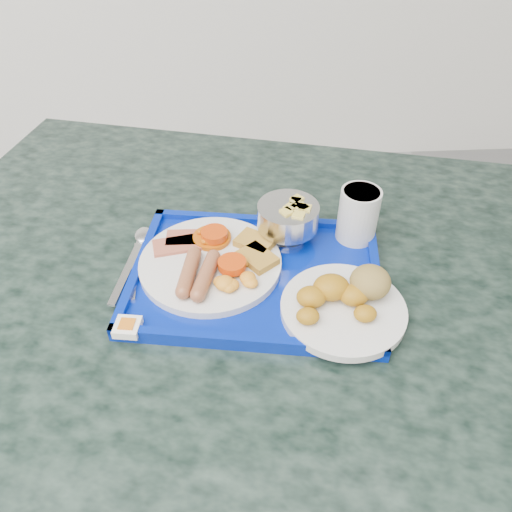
{
  "coord_description": "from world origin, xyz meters",
  "views": [
    {
      "loc": [
        0.99,
        0.58,
        1.41
      ],
      "look_at": [
        1.02,
        1.17,
        0.89
      ],
      "focal_mm": 35.0,
      "sensor_mm": 36.0,
      "label": 1
    }
  ],
  "objects_px": {
    "main_plate": "(214,262)",
    "table": "(274,354)",
    "fruit_bowl": "(289,217)",
    "tray": "(256,277)",
    "bread_plate": "(346,300)",
    "juice_cup": "(358,213)"
  },
  "relations": [
    {
      "from": "bread_plate",
      "to": "fruit_bowl",
      "type": "bearing_deg",
      "value": 111.83
    },
    {
      "from": "main_plate",
      "to": "juice_cup",
      "type": "bearing_deg",
      "value": 14.79
    },
    {
      "from": "table",
      "to": "bread_plate",
      "type": "xyz_separation_m",
      "value": [
        0.09,
        -0.1,
        0.25
      ]
    },
    {
      "from": "bread_plate",
      "to": "fruit_bowl",
      "type": "xyz_separation_m",
      "value": [
        -0.07,
        0.17,
        0.03
      ]
    },
    {
      "from": "main_plate",
      "to": "fruit_bowl",
      "type": "relative_size",
      "value": 2.23
    },
    {
      "from": "tray",
      "to": "fruit_bowl",
      "type": "relative_size",
      "value": 4.2
    },
    {
      "from": "table",
      "to": "fruit_bowl",
      "type": "bearing_deg",
      "value": 72.51
    },
    {
      "from": "table",
      "to": "main_plate",
      "type": "height_order",
      "value": "main_plate"
    },
    {
      "from": "table",
      "to": "bread_plate",
      "type": "bearing_deg",
      "value": -46.15
    },
    {
      "from": "main_plate",
      "to": "bread_plate",
      "type": "bearing_deg",
      "value": -28.03
    },
    {
      "from": "juice_cup",
      "to": "fruit_bowl",
      "type": "bearing_deg",
      "value": 179.77
    },
    {
      "from": "juice_cup",
      "to": "tray",
      "type": "bearing_deg",
      "value": -154.08
    },
    {
      "from": "fruit_bowl",
      "to": "juice_cup",
      "type": "bearing_deg",
      "value": -0.23
    },
    {
      "from": "fruit_bowl",
      "to": "tray",
      "type": "bearing_deg",
      "value": -124.56
    },
    {
      "from": "fruit_bowl",
      "to": "juice_cup",
      "type": "xyz_separation_m",
      "value": [
        0.12,
        -0.0,
        0.0
      ]
    },
    {
      "from": "tray",
      "to": "bread_plate",
      "type": "xyz_separation_m",
      "value": [
        0.13,
        -0.08,
        0.02
      ]
    },
    {
      "from": "table",
      "to": "juice_cup",
      "type": "relative_size",
      "value": 15.93
    },
    {
      "from": "main_plate",
      "to": "table",
      "type": "bearing_deg",
      "value": -4.94
    },
    {
      "from": "fruit_bowl",
      "to": "juice_cup",
      "type": "distance_m",
      "value": 0.12
    },
    {
      "from": "tray",
      "to": "main_plate",
      "type": "height_order",
      "value": "main_plate"
    },
    {
      "from": "main_plate",
      "to": "bread_plate",
      "type": "height_order",
      "value": "bread_plate"
    },
    {
      "from": "fruit_bowl",
      "to": "main_plate",
      "type": "bearing_deg",
      "value": -152.85
    }
  ]
}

